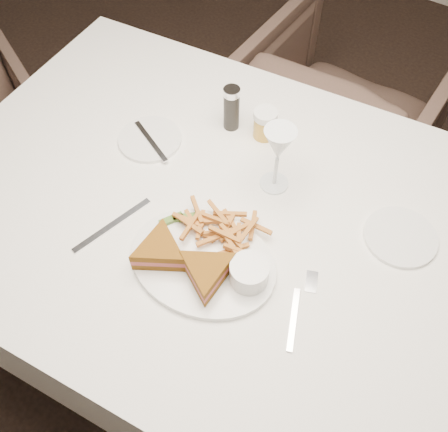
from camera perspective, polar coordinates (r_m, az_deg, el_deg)
ground at (r=1.76m, az=1.20°, el=-16.91°), size 5.00×5.00×0.00m
table at (r=1.45m, az=1.10°, el=-8.42°), size 1.56×1.12×0.75m
chair_far at (r=2.03m, az=13.66°, el=12.30°), size 0.69×0.65×0.71m
table_setting at (r=1.08m, az=-0.00°, el=-0.57°), size 0.80×0.59×0.18m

